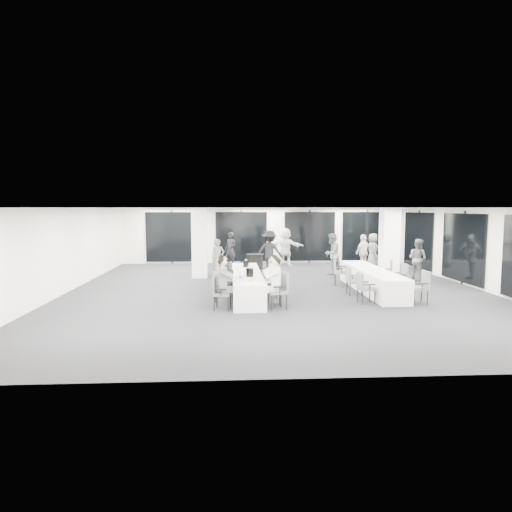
# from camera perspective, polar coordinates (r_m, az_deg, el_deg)

# --- Properties ---
(room) EXTENTS (14.04, 16.04, 2.84)m
(room) POSITION_cam_1_polar(r_m,az_deg,el_deg) (16.54, 5.29, 1.10)
(room) COLOR #242329
(room) RESTS_ON ground
(column_left) EXTENTS (0.60, 0.60, 2.80)m
(column_left) POSITION_cam_1_polar(r_m,az_deg,el_deg) (18.48, -7.07, 1.64)
(column_left) COLOR white
(column_left) RESTS_ON floor
(column_right) EXTENTS (0.60, 0.60, 2.80)m
(column_right) POSITION_cam_1_polar(r_m,az_deg,el_deg) (17.24, 16.31, 1.13)
(column_right) COLOR white
(column_right) RESTS_ON floor
(banquet_table_main) EXTENTS (0.90, 5.00, 0.75)m
(banquet_table_main) POSITION_cam_1_polar(r_m,az_deg,el_deg) (14.64, -1.16, -3.50)
(banquet_table_main) COLOR white
(banquet_table_main) RESTS_ON floor
(banquet_table_side) EXTENTS (0.90, 5.00, 0.75)m
(banquet_table_side) POSITION_cam_1_polar(r_m,az_deg,el_deg) (15.88, 14.22, -2.94)
(banquet_table_side) COLOR white
(banquet_table_side) RESTS_ON floor
(cocktail_table) EXTENTS (0.71, 0.71, 0.98)m
(cocktail_table) POSITION_cam_1_polar(r_m,az_deg,el_deg) (18.10, -0.12, -1.28)
(cocktail_table) COLOR black
(cocktail_table) RESTS_ON floor
(chair_main_left_near) EXTENTS (0.53, 0.57, 0.93)m
(chair_main_left_near) POSITION_cam_1_polar(r_m,az_deg,el_deg) (12.64, -4.61, -4.32)
(chair_main_left_near) COLOR #53555B
(chair_main_left_near) RESTS_ON floor
(chair_main_left_second) EXTENTS (0.55, 0.59, 0.94)m
(chair_main_left_second) POSITION_cam_1_polar(r_m,az_deg,el_deg) (13.41, -4.53, -3.71)
(chair_main_left_second) COLOR #53555B
(chair_main_left_second) RESTS_ON floor
(chair_main_left_mid) EXTENTS (0.53, 0.58, 0.95)m
(chair_main_left_mid) POSITION_cam_1_polar(r_m,az_deg,el_deg) (14.43, -4.45, -2.99)
(chair_main_left_mid) COLOR #53555B
(chair_main_left_mid) RESTS_ON floor
(chair_main_left_fourth) EXTENTS (0.49, 0.53, 0.86)m
(chair_main_left_fourth) POSITION_cam_1_polar(r_m,az_deg,el_deg) (15.27, -4.35, -2.69)
(chair_main_left_fourth) COLOR #53555B
(chair_main_left_fourth) RESTS_ON floor
(chair_main_left_far) EXTENTS (0.57, 0.61, 0.98)m
(chair_main_left_far) POSITION_cam_1_polar(r_m,az_deg,el_deg) (16.33, -4.32, -1.86)
(chair_main_left_far) COLOR #53555B
(chair_main_left_far) RESTS_ON floor
(chair_main_right_near) EXTENTS (0.63, 0.66, 1.02)m
(chair_main_right_near) POSITION_cam_1_polar(r_m,az_deg,el_deg) (12.69, 2.96, -4.02)
(chair_main_right_near) COLOR #53555B
(chair_main_right_near) RESTS_ON floor
(chair_main_right_second) EXTENTS (0.53, 0.56, 0.89)m
(chair_main_right_second) POSITION_cam_1_polar(r_m,az_deg,el_deg) (13.35, 2.60, -3.86)
(chair_main_right_second) COLOR #53555B
(chair_main_right_second) RESTS_ON floor
(chair_main_right_mid) EXTENTS (0.61, 0.64, 1.01)m
(chair_main_right_mid) POSITION_cam_1_polar(r_m,az_deg,el_deg) (14.38, 2.21, -2.87)
(chair_main_right_mid) COLOR #53555B
(chair_main_right_mid) RESTS_ON floor
(chair_main_right_fourth) EXTENTS (0.53, 0.56, 0.89)m
(chair_main_right_fourth) POSITION_cam_1_polar(r_m,az_deg,el_deg) (15.40, 1.81, -2.54)
(chair_main_right_fourth) COLOR #53555B
(chair_main_right_fourth) RESTS_ON floor
(chair_main_right_far) EXTENTS (0.57, 0.60, 0.96)m
(chair_main_right_far) POSITION_cam_1_polar(r_m,az_deg,el_deg) (16.16, 1.59, -1.99)
(chair_main_right_far) COLOR #53555B
(chair_main_right_far) RESTS_ON floor
(chair_side_left_near) EXTENTS (0.50, 0.54, 0.90)m
(chair_side_left_near) POSITION_cam_1_polar(r_m,az_deg,el_deg) (13.81, 13.33, -3.65)
(chair_side_left_near) COLOR #53555B
(chair_side_left_near) RESTS_ON floor
(chair_side_left_mid) EXTENTS (0.46, 0.51, 0.89)m
(chair_side_left_mid) POSITION_cam_1_polar(r_m,az_deg,el_deg) (15.07, 11.90, -2.84)
(chair_side_left_mid) COLOR #53555B
(chair_side_left_mid) RESTS_ON floor
(chair_side_left_far) EXTENTS (0.61, 0.65, 1.03)m
(chair_side_left_far) POSITION_cam_1_polar(r_m,az_deg,el_deg) (16.73, 10.31, -1.66)
(chair_side_left_far) COLOR #53555B
(chair_side_left_far) RESTS_ON floor
(chair_side_right_near) EXTENTS (0.50, 0.56, 0.96)m
(chair_side_right_near) POSITION_cam_1_polar(r_m,az_deg,el_deg) (14.24, 19.93, -3.42)
(chair_side_right_near) COLOR #53555B
(chair_side_right_near) RESTS_ON floor
(chair_side_right_mid) EXTENTS (0.52, 0.57, 0.98)m
(chair_side_right_mid) POSITION_cam_1_polar(r_m,az_deg,el_deg) (15.75, 17.58, -2.43)
(chair_side_right_mid) COLOR #53555B
(chair_side_right_mid) RESTS_ON floor
(chair_side_right_far) EXTENTS (0.56, 0.60, 0.96)m
(chair_side_right_far) POSITION_cam_1_polar(r_m,az_deg,el_deg) (17.16, 15.78, -1.73)
(chair_side_right_far) COLOR #53555B
(chair_side_right_far) RESTS_ON floor
(seated_guest_a) EXTENTS (0.50, 0.38, 1.44)m
(seated_guest_a) POSITION_cam_1_polar(r_m,az_deg,el_deg) (12.58, -3.87, -3.06)
(seated_guest_a) COLOR slate
(seated_guest_a) RESTS_ON floor
(seated_guest_b) EXTENTS (0.50, 0.38, 1.44)m
(seated_guest_b) POSITION_cam_1_polar(r_m,az_deg,el_deg) (13.38, -3.84, -2.52)
(seated_guest_b) COLOR black
(seated_guest_b) RESTS_ON floor
(seated_guest_c) EXTENTS (0.50, 0.38, 1.44)m
(seated_guest_c) POSITION_cam_1_polar(r_m,az_deg,el_deg) (12.61, 2.21, -3.03)
(seated_guest_c) COLOR silver
(seated_guest_c) RESTS_ON floor
(seated_guest_d) EXTENTS (0.50, 0.38, 1.44)m
(seated_guest_d) POSITION_cam_1_polar(r_m,az_deg,el_deg) (13.30, 1.92, -2.55)
(seated_guest_d) COLOR silver
(seated_guest_d) RESTS_ON floor
(standing_guest_a) EXTENTS (0.80, 0.73, 1.76)m
(standing_guest_a) POSITION_cam_1_polar(r_m,az_deg,el_deg) (18.53, -4.79, 0.06)
(standing_guest_a) COLOR slate
(standing_guest_a) RESTS_ON floor
(standing_guest_b) EXTENTS (1.09, 1.09, 1.98)m
(standing_guest_b) POSITION_cam_1_polar(r_m,az_deg,el_deg) (19.45, 9.45, 0.60)
(standing_guest_b) COLOR slate
(standing_guest_b) RESTS_ON floor
(standing_guest_c) EXTENTS (1.49, 1.08, 2.08)m
(standing_guest_c) POSITION_cam_1_polar(r_m,az_deg,el_deg) (19.80, 1.73, 0.92)
(standing_guest_c) COLOR black
(standing_guest_c) RESTS_ON floor
(standing_guest_d) EXTENTS (1.23, 1.10, 1.84)m
(standing_guest_d) POSITION_cam_1_polar(r_m,az_deg,el_deg) (21.07, 13.29, 0.74)
(standing_guest_d) COLOR silver
(standing_guest_d) RESTS_ON floor
(standing_guest_e) EXTENTS (0.59, 0.91, 1.82)m
(standing_guest_e) POSITION_cam_1_polar(r_m,az_deg,el_deg) (22.13, 14.40, 0.94)
(standing_guest_e) COLOR slate
(standing_guest_e) RESTS_ON floor
(standing_guest_f) EXTENTS (2.04, 1.50, 2.08)m
(standing_guest_f) POSITION_cam_1_polar(r_m,az_deg,el_deg) (22.18, 3.73, 1.46)
(standing_guest_f) COLOR silver
(standing_guest_f) RESTS_ON floor
(standing_guest_g) EXTENTS (0.88, 0.86, 1.88)m
(standing_guest_g) POSITION_cam_1_polar(r_m,az_deg,el_deg) (21.74, -3.20, 1.11)
(standing_guest_g) COLOR black
(standing_guest_g) RESTS_ON floor
(standing_guest_h) EXTENTS (0.92, 1.01, 1.79)m
(standing_guest_h) POSITION_cam_1_polar(r_m,az_deg,el_deg) (19.15, 19.56, -0.03)
(standing_guest_h) COLOR slate
(standing_guest_h) RESTS_ON floor
(ice_bucket_near) EXTENTS (0.23, 0.23, 0.26)m
(ice_bucket_near) POSITION_cam_1_polar(r_m,az_deg,el_deg) (13.64, -0.80, -2.06)
(ice_bucket_near) COLOR black
(ice_bucket_near) RESTS_ON banquet_table_main
(ice_bucket_far) EXTENTS (0.20, 0.20, 0.22)m
(ice_bucket_far) POSITION_cam_1_polar(r_m,az_deg,el_deg) (15.89, -1.27, -0.98)
(ice_bucket_far) COLOR black
(ice_bucket_far) RESTS_ON banquet_table_main
(water_bottle_a) EXTENTS (0.08, 0.08, 0.24)m
(water_bottle_a) POSITION_cam_1_polar(r_m,az_deg,el_deg) (12.92, -1.93, -2.56)
(water_bottle_a) COLOR silver
(water_bottle_a) RESTS_ON banquet_table_main
(water_bottle_b) EXTENTS (0.07, 0.07, 0.21)m
(water_bottle_b) POSITION_cam_1_polar(r_m,az_deg,el_deg) (14.84, -0.89, -1.49)
(water_bottle_b) COLOR silver
(water_bottle_b) RESTS_ON banquet_table_main
(water_bottle_c) EXTENTS (0.07, 0.07, 0.21)m
(water_bottle_c) POSITION_cam_1_polar(r_m,az_deg,el_deg) (16.42, -1.26, -0.77)
(water_bottle_c) COLOR silver
(water_bottle_c) RESTS_ON banquet_table_main
(plate_a) EXTENTS (0.18, 0.18, 0.03)m
(plate_a) POSITION_cam_1_polar(r_m,az_deg,el_deg) (12.92, -1.72, -3.04)
(plate_a) COLOR white
(plate_a) RESTS_ON banquet_table_main
(plate_b) EXTENTS (0.21, 0.21, 0.03)m
(plate_b) POSITION_cam_1_polar(r_m,az_deg,el_deg) (12.81, -0.63, -3.11)
(plate_b) COLOR white
(plate_b) RESTS_ON banquet_table_main
(plate_c) EXTENTS (0.20, 0.20, 0.03)m
(plate_c) POSITION_cam_1_polar(r_m,az_deg,el_deg) (14.13, -0.74, -2.26)
(plate_c) COLOR white
(plate_c) RESTS_ON banquet_table_main
(wine_glass) EXTENTS (0.07, 0.07, 0.19)m
(wine_glass) POSITION_cam_1_polar(r_m,az_deg,el_deg) (12.55, 0.51, -2.72)
(wine_glass) COLOR silver
(wine_glass) RESTS_ON banquet_table_main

